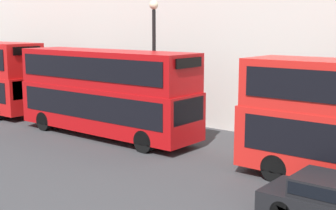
# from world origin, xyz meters

# --- Properties ---
(bus_second_in_queue) EXTENTS (2.59, 10.25, 4.29)m
(bus_second_in_queue) POSITION_xyz_m (1.60, 20.00, 2.37)
(bus_second_in_queue) COLOR #B20C0F
(bus_second_in_queue) RESTS_ON ground
(street_lamp) EXTENTS (0.44, 0.44, 6.70)m
(street_lamp) POSITION_xyz_m (3.48, 18.44, 4.12)
(street_lamp) COLOR black
(street_lamp) RESTS_ON ground
(pedestrian) EXTENTS (0.36, 0.36, 1.58)m
(pedestrian) POSITION_xyz_m (3.93, 22.64, 0.72)
(pedestrian) COLOR #334C6B
(pedestrian) RESTS_ON ground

